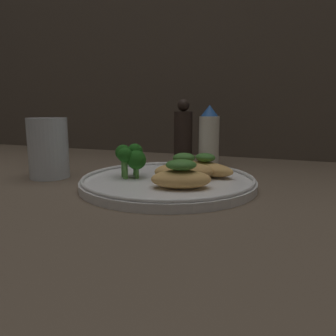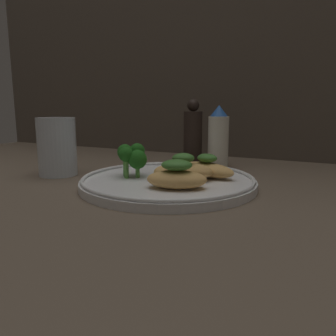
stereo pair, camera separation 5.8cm
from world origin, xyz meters
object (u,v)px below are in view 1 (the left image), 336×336
object	(u,v)px
broccoli_bunch	(131,156)
pepper_grinder	(183,136)
drinking_glass	(48,148)
sauce_bottle	(209,137)
plate	(168,181)

from	to	relation	value
broccoli_bunch	pepper_grinder	xyz separation A→B (cm)	(1.78, 23.89, 1.93)
pepper_grinder	drinking_glass	xyz separation A→B (cm)	(-20.16, -24.10, -1.23)
sauce_bottle	pepper_grinder	xyz separation A→B (cm)	(-6.47, 0.00, 0.24)
pepper_grinder	drinking_glass	distance (cm)	31.45
broccoli_bunch	plate	bearing A→B (deg)	9.09
plate	pepper_grinder	distance (cm)	24.15
broccoli_bunch	sauce_bottle	bearing A→B (deg)	70.95
plate	drinking_glass	xyz separation A→B (cm)	(-25.10, -1.29, 4.97)
broccoli_bunch	drinking_glass	bearing A→B (deg)	-179.33
sauce_bottle	drinking_glass	xyz separation A→B (cm)	(-26.63, -24.10, -0.98)
broccoli_bunch	pepper_grinder	distance (cm)	24.03
broccoli_bunch	drinking_glass	size ratio (longest dim) A/B	0.51
plate	drinking_glass	bearing A→B (deg)	-177.06
plate	sauce_bottle	world-z (taller)	sauce_bottle
sauce_bottle	plate	bearing A→B (deg)	-93.85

